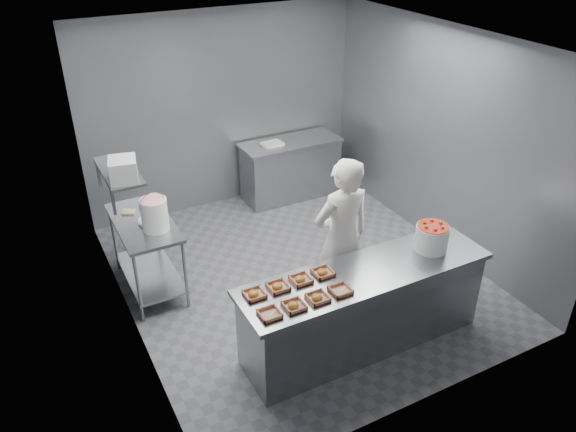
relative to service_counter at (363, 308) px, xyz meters
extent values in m
plane|color=#4C4C51|center=(0.00, 1.35, -0.45)|extent=(4.50, 4.50, 0.00)
plane|color=white|center=(0.00, 1.35, 2.35)|extent=(4.50, 4.50, 0.00)
cube|color=slate|center=(0.00, 3.60, 0.95)|extent=(4.00, 0.04, 2.80)
cube|color=slate|center=(-2.00, 1.35, 0.95)|extent=(0.04, 4.50, 2.80)
cube|color=slate|center=(2.00, 1.35, 0.95)|extent=(0.04, 4.50, 2.80)
cube|color=slate|center=(0.00, 0.00, 0.42)|extent=(2.60, 0.70, 0.05)
cube|color=slate|center=(0.00, 0.00, -0.03)|extent=(2.50, 0.64, 0.85)
cube|color=slate|center=(-1.65, 1.95, 0.43)|extent=(0.60, 1.20, 0.04)
cube|color=slate|center=(-1.65, 1.95, -0.25)|extent=(0.56, 1.15, 0.03)
cylinder|color=slate|center=(-1.91, 1.39, -0.01)|extent=(0.04, 0.04, 0.88)
cylinder|color=slate|center=(-1.39, 1.39, -0.01)|extent=(0.04, 0.04, 0.88)
cylinder|color=slate|center=(-1.91, 2.51, -0.01)|extent=(0.04, 0.04, 0.88)
cylinder|color=slate|center=(-1.39, 2.51, -0.01)|extent=(0.04, 0.04, 0.88)
cube|color=slate|center=(0.90, 3.25, 0.42)|extent=(1.50, 0.60, 0.05)
cube|color=slate|center=(0.90, 3.25, -0.03)|extent=(1.44, 0.55, 0.85)
cube|color=slate|center=(-1.82, 1.95, 1.10)|extent=(0.35, 0.90, 0.03)
cube|color=tan|center=(-1.12, -0.16, 0.47)|extent=(0.18, 0.18, 0.04)
cube|color=white|center=(-1.07, -0.14, 0.46)|extent=(0.10, 0.06, 0.00)
cube|color=tan|center=(-0.88, -0.16, 0.47)|extent=(0.18, 0.18, 0.04)
cube|color=white|center=(-0.83, -0.14, 0.46)|extent=(0.10, 0.06, 0.00)
ellipsoid|color=#A8692A|center=(-0.89, -0.16, 0.48)|extent=(0.10, 0.10, 0.05)
cube|color=tan|center=(-0.64, -0.16, 0.47)|extent=(0.18, 0.18, 0.04)
cube|color=white|center=(-0.59, -0.14, 0.46)|extent=(0.10, 0.06, 0.00)
ellipsoid|color=#A8692A|center=(-0.65, -0.16, 0.48)|extent=(0.10, 0.10, 0.05)
cube|color=tan|center=(-0.40, -0.16, 0.47)|extent=(0.18, 0.18, 0.04)
cube|color=white|center=(-0.35, -0.14, 0.46)|extent=(0.10, 0.06, 0.00)
cube|color=tan|center=(-1.12, 0.16, 0.47)|extent=(0.18, 0.18, 0.04)
cube|color=white|center=(-1.07, 0.17, 0.46)|extent=(0.10, 0.06, 0.00)
ellipsoid|color=#A8692A|center=(-1.13, 0.16, 0.48)|extent=(0.10, 0.10, 0.05)
cube|color=tan|center=(-0.88, 0.16, 0.47)|extent=(0.18, 0.18, 0.04)
cube|color=white|center=(-0.83, 0.17, 0.46)|extent=(0.10, 0.06, 0.00)
ellipsoid|color=#A8692A|center=(-0.89, 0.16, 0.48)|extent=(0.10, 0.10, 0.05)
cube|color=tan|center=(-0.64, 0.16, 0.47)|extent=(0.18, 0.18, 0.04)
cube|color=white|center=(-0.59, 0.17, 0.46)|extent=(0.10, 0.06, 0.00)
ellipsoid|color=#A8692A|center=(-0.65, 0.16, 0.48)|extent=(0.10, 0.10, 0.05)
cube|color=tan|center=(-0.40, 0.16, 0.47)|extent=(0.18, 0.18, 0.04)
cube|color=white|center=(-0.35, 0.17, 0.46)|extent=(0.10, 0.06, 0.00)
ellipsoid|color=#A8692A|center=(-0.41, 0.16, 0.48)|extent=(0.10, 0.10, 0.05)
imported|color=white|center=(0.09, 0.60, 0.46)|extent=(0.67, 0.45, 1.83)
cylinder|color=white|center=(0.80, 0.02, 0.58)|extent=(0.33, 0.33, 0.27)
cylinder|color=red|center=(0.80, 0.02, 0.70)|extent=(0.31, 0.31, 0.04)
cylinder|color=white|center=(-1.56, 1.71, 0.63)|extent=(0.29, 0.29, 0.36)
cylinder|color=pink|center=(-1.56, 1.71, 0.80)|extent=(0.27, 0.27, 0.02)
torus|color=slate|center=(-1.56, 1.71, 0.74)|extent=(0.30, 0.01, 0.30)
cylinder|color=white|center=(-1.55, 1.90, 0.46)|extent=(0.39, 0.39, 0.03)
cube|color=#CCB28C|center=(-1.74, 2.22, 0.46)|extent=(0.18, 0.17, 0.02)
cube|color=gray|center=(-1.82, 1.68, 1.23)|extent=(0.33, 0.35, 0.23)
cube|color=silver|center=(0.59, 3.25, 0.46)|extent=(0.31, 0.24, 0.04)
camera|label=1|loc=(-2.73, -3.56, 3.58)|focal=35.00mm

